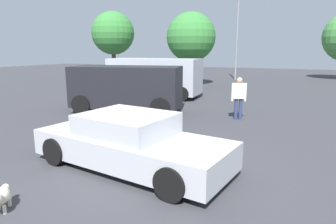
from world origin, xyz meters
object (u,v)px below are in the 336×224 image
(suv_dark, at_px, (127,87))
(sedan_foreground, at_px, (130,143))
(van_white, at_px, (154,76))
(light_post_near, at_px, (238,24))
(pedestrian, at_px, (239,95))
(dog, at_px, (0,197))

(suv_dark, bearing_deg, sedan_foreground, 109.91)
(van_white, distance_m, light_post_near, 12.71)
(pedestrian, relative_size, light_post_near, 0.22)
(suv_dark, bearing_deg, light_post_near, -107.28)
(sedan_foreground, xyz_separation_m, suv_dark, (-3.43, 5.30, 0.49))
(van_white, bearing_deg, dog, 102.03)
(sedan_foreground, xyz_separation_m, van_white, (-4.29, 9.58, 0.59))
(suv_dark, distance_m, pedestrian, 4.71)
(dog, relative_size, light_post_near, 0.08)
(van_white, distance_m, pedestrian, 6.71)
(van_white, height_order, suv_dark, van_white)
(dog, bearing_deg, van_white, 160.29)
(van_white, height_order, light_post_near, light_post_near)
(pedestrian, bearing_deg, sedan_foreground, -33.79)
(suv_dark, height_order, light_post_near, light_post_near)
(sedan_foreground, bearing_deg, light_post_near, 104.09)
(suv_dark, xyz_separation_m, pedestrian, (4.68, 0.48, -0.11))
(suv_dark, height_order, pedestrian, suv_dark)
(sedan_foreground, bearing_deg, van_white, 122.32)
(van_white, distance_m, suv_dark, 4.36)
(sedan_foreground, bearing_deg, pedestrian, 86.04)
(dog, xyz_separation_m, pedestrian, (2.17, 8.34, 0.68))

